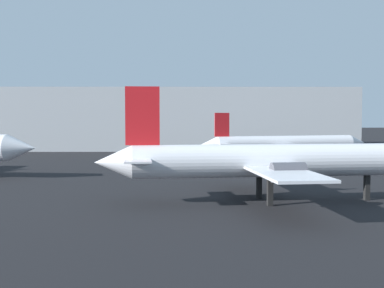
# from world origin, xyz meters

# --- Properties ---
(airplane_on_taxiway) EXTENTS (32.67, 23.16, 10.25)m
(airplane_on_taxiway) POSITION_xyz_m (5.48, 35.79, 3.72)
(airplane_on_taxiway) COLOR white
(airplane_on_taxiway) RESTS_ON ground_plane
(airplane_far_left) EXTENTS (30.02, 22.05, 8.15)m
(airplane_far_left) POSITION_xyz_m (14.05, 75.82, 2.91)
(airplane_far_left) COLOR white
(airplane_far_left) RESTS_ON ground_plane
(terminal_building) EXTENTS (90.81, 27.36, 13.73)m
(terminal_building) POSITION_xyz_m (-10.79, 111.23, 6.87)
(terminal_building) COLOR #999EA3
(terminal_building) RESTS_ON ground_plane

